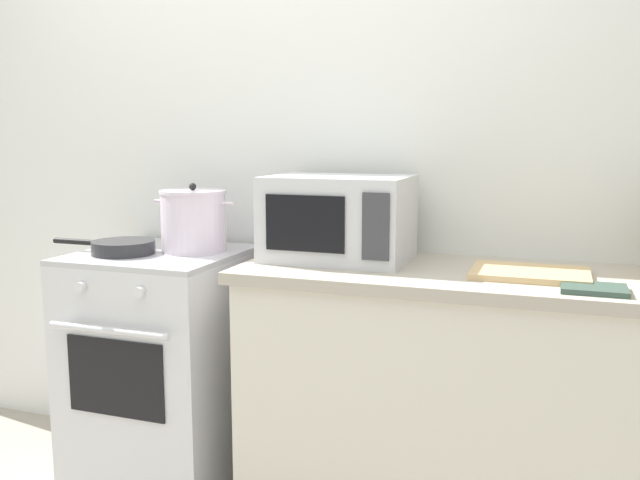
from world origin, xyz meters
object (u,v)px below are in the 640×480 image
Objects in this scene: stock_pot at (194,221)px; frying_pan at (122,247)px; oven_mitt at (594,289)px; stove at (163,367)px; cutting_board at (530,273)px; microwave at (338,218)px.

frying_pan is (-0.23, -0.14, -0.09)m from stock_pot.
stock_pot reaches higher than oven_mitt.
cutting_board is (1.36, 0.00, 0.47)m from stove.
microwave is (0.70, 0.08, 0.61)m from stove.
stock_pot is at bearing 31.92° from frying_pan.
stock_pot is 1.44m from oven_mitt.
oven_mitt is at bearing -41.38° from cutting_board.
microwave reaches higher than cutting_board.
oven_mitt is (0.18, -0.16, -0.00)m from cutting_board.
frying_pan is at bearing -143.91° from stove.
stove is 2.56× the size of cutting_board.
cutting_board is (1.47, 0.08, -0.02)m from frying_pan.
frying_pan reaches higher than stove.
oven_mitt is (1.54, -0.16, 0.47)m from stove.
frying_pan is 1.47m from cutting_board.
oven_mitt is at bearing -2.72° from frying_pan.
oven_mitt is (1.42, -0.22, -0.11)m from stock_pot.
stock_pot is 1.25m from cutting_board.
stock_pot is 1.87× the size of oven_mitt.
microwave is at bearing 11.18° from frying_pan.
cutting_board is at bearing -2.80° from stock_pot.
stock_pot is at bearing 171.18° from oven_mitt.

